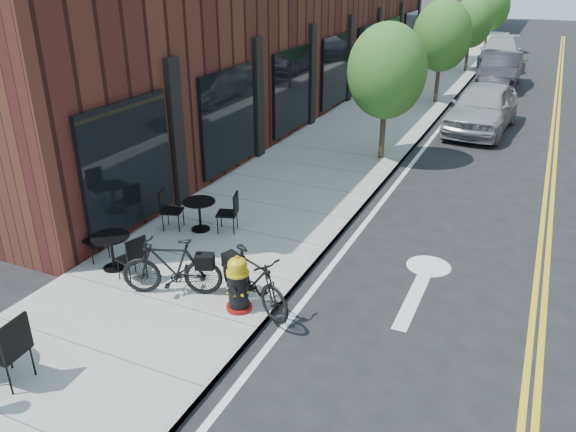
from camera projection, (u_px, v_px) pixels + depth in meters
The scene contains 15 objects.
ground at pixel (258, 334), 8.84m from camera, with size 120.00×120.00×0.00m, color black.
sidewalk_near at pixel (347, 144), 17.86m from camera, with size 4.00×70.00×0.12m, color #9E9B93.
building_near at pixel (274, 15), 21.46m from camera, with size 5.00×28.00×7.00m, color #3E1714.
tree_near_a at pixel (387, 71), 15.45m from camera, with size 2.20×2.20×3.81m.
tree_near_b at pixel (442, 36), 22.03m from camera, with size 2.30×2.30×3.98m.
tree_near_c at pixel (471, 23), 28.73m from camera, with size 2.10×2.10×3.67m.
tree_near_d at pixel (490, 7), 35.25m from camera, with size 2.40×2.40×4.11m.
fire_hydrant at pixel (238, 284), 9.08m from camera, with size 0.47×0.47×0.98m.
bicycle_left at pixel (172, 267), 9.49m from camera, with size 0.49×1.73×1.04m, color black.
bicycle_right at pixel (253, 281), 9.07m from camera, with size 0.49×1.74×1.05m, color black.
bistro_set_b at pixel (200, 211), 11.83m from camera, with size 1.64×0.88×0.86m.
bistro_set_c at pixel (112, 247), 10.31m from camera, with size 1.66×0.86×0.87m.
parked_car_a at pixel (482, 107), 19.21m from camera, with size 1.92×4.76×1.62m, color #93959A.
parked_car_b at pixel (500, 70), 26.10m from camera, with size 1.64×4.70×1.55m, color black.
parked_car_c at pixel (500, 53), 31.10m from camera, with size 2.18×5.37×1.56m, color #ADADB2.
Camera 1 is at (3.47, -6.42, 5.33)m, focal length 35.00 mm.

